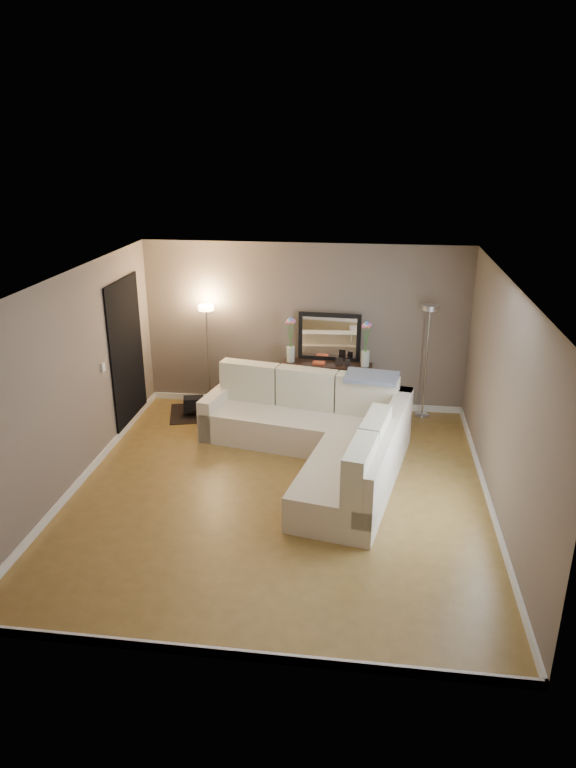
# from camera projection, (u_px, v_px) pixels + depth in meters

# --- Properties ---
(floor) EXTENTS (5.00, 5.50, 0.01)m
(floor) POSITION_uv_depth(u_px,v_px,m) (280.00, 491.00, 7.84)
(floor) COLOR olive
(floor) RESTS_ON ground
(ceiling) EXTENTS (5.00, 5.50, 0.01)m
(ceiling) POSITION_uv_depth(u_px,v_px,m) (278.00, 280.00, 6.91)
(ceiling) COLOR white
(ceiling) RESTS_ON ground
(wall_back) EXTENTS (5.00, 0.02, 2.60)m
(wall_back) POSITION_uv_depth(u_px,v_px,m) (304.00, 327.00, 9.93)
(wall_back) COLOR #75675A
(wall_back) RESTS_ON ground
(wall_front) EXTENTS (5.00, 0.02, 2.60)m
(wall_front) POSITION_uv_depth(u_px,v_px,m) (227.00, 526.00, 4.82)
(wall_front) COLOR #75675A
(wall_front) RESTS_ON ground
(wall_left) EXTENTS (0.02, 5.50, 2.60)m
(wall_left) POSITION_uv_depth(u_px,v_px,m) (72.00, 382.00, 7.68)
(wall_left) COLOR #75675A
(wall_left) RESTS_ON ground
(wall_right) EXTENTS (0.02, 5.50, 2.60)m
(wall_right) POSITION_uv_depth(u_px,v_px,m) (504.00, 403.00, 7.07)
(wall_right) COLOR #75675A
(wall_right) RESTS_ON ground
(baseboard_back) EXTENTS (5.00, 0.03, 0.10)m
(baseboard_back) POSITION_uv_depth(u_px,v_px,m) (303.00, 402.00, 10.35)
(baseboard_back) COLOR white
(baseboard_back) RESTS_ON ground
(baseboard_front) EXTENTS (5.00, 0.03, 0.10)m
(baseboard_front) POSITION_uv_depth(u_px,v_px,m) (233.00, 654.00, 5.29)
(baseboard_front) COLOR white
(baseboard_front) RESTS_ON ground
(baseboard_left) EXTENTS (0.03, 5.50, 0.10)m
(baseboard_left) POSITION_uv_depth(u_px,v_px,m) (86.00, 475.00, 8.12)
(baseboard_left) COLOR white
(baseboard_left) RESTS_ON ground
(baseboard_right) EXTENTS (0.03, 5.50, 0.10)m
(baseboard_right) POSITION_uv_depth(u_px,v_px,m) (489.00, 501.00, 7.52)
(baseboard_right) COLOR white
(baseboard_right) RESTS_ON ground
(doorway) EXTENTS (0.02, 1.20, 2.20)m
(doorway) POSITION_uv_depth(u_px,v_px,m) (127.00, 354.00, 9.32)
(doorway) COLOR black
(doorway) RESTS_ON ground
(switch_plate) EXTENTS (0.02, 0.08, 0.12)m
(switch_plate) POSITION_uv_depth(u_px,v_px,m) (103.00, 367.00, 8.50)
(switch_plate) COLOR white
(switch_plate) RESTS_ON ground
(sectional_sofa) EXTENTS (2.99, 3.23, 1.00)m
(sectional_sofa) POSITION_uv_depth(u_px,v_px,m) (322.00, 434.00, 8.50)
(sectional_sofa) COLOR beige
(sectional_sofa) RESTS_ON floor
(throw_blanket) EXTENTS (0.77, 0.52, 0.10)m
(throw_blanket) POSITION_uv_depth(u_px,v_px,m) (372.00, 377.00, 8.74)
(throw_blanket) COLOR slate
(throw_blanket) RESTS_ON sectional_sofa
(console_table) EXTENTS (1.37, 0.45, 0.83)m
(console_table) POSITION_uv_depth(u_px,v_px,m) (322.00, 385.00, 9.90)
(console_table) COLOR black
(console_table) RESTS_ON floor
(leaning_mirror) EXTENTS (0.96, 0.11, 0.75)m
(leaning_mirror) POSITION_uv_depth(u_px,v_px,m) (329.00, 337.00, 9.79)
(leaning_mirror) COLOR black
(leaning_mirror) RESTS_ON console_table
(table_decor) EXTENTS (0.57, 0.14, 0.13)m
(table_decor) POSITION_uv_depth(u_px,v_px,m) (327.00, 363.00, 9.72)
(table_decor) COLOR #D44C25
(table_decor) RESTS_ON console_table
(flower_vase_left) EXTENTS (0.16, 0.13, 0.71)m
(flower_vase_left) POSITION_uv_depth(u_px,v_px,m) (291.00, 343.00, 9.76)
(flower_vase_left) COLOR silver
(flower_vase_left) RESTS_ON console_table
(flower_vase_right) EXTENTS (0.16, 0.13, 0.71)m
(flower_vase_right) POSITION_uv_depth(u_px,v_px,m) (366.00, 348.00, 9.55)
(flower_vase_right) COLOR silver
(flower_vase_right) RESTS_ON console_table
(floor_lamp_lit) EXTENTS (0.29, 0.29, 1.65)m
(floor_lamp_lit) POSITION_uv_depth(u_px,v_px,m) (207.00, 336.00, 9.96)
(floor_lamp_lit) COLOR silver
(floor_lamp_lit) RESTS_ON floor
(floor_lamp_unlit) EXTENTS (0.28, 0.28, 1.77)m
(floor_lamp_unlit) POSITION_uv_depth(u_px,v_px,m) (428.00, 339.00, 9.51)
(floor_lamp_unlit) COLOR silver
(floor_lamp_unlit) RESTS_ON floor
(charcoal_rug) EXTENTS (1.25, 1.06, 0.01)m
(charcoal_rug) POSITION_uv_depth(u_px,v_px,m) (205.00, 413.00, 10.08)
(charcoal_rug) COLOR black
(charcoal_rug) RESTS_ON floor
(black_bag) EXTENTS (0.35, 0.29, 0.20)m
(black_bag) POSITION_uv_depth(u_px,v_px,m) (194.00, 403.00, 9.92)
(black_bag) COLOR black
(black_bag) RESTS_ON charcoal_rug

